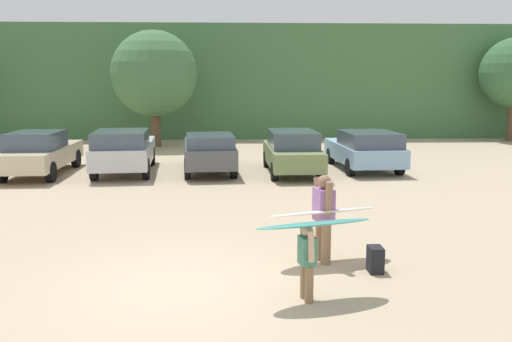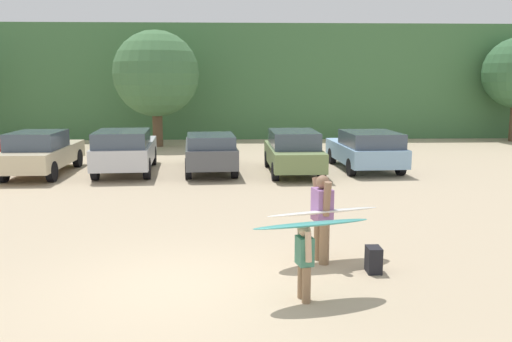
% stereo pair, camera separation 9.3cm
% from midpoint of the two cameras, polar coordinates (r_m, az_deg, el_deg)
% --- Properties ---
extents(ground_plane, '(120.00, 120.00, 0.00)m').
position_cam_midpoint_polar(ground_plane, '(9.19, -8.07, -11.64)').
color(ground_plane, tan).
extents(hillside_ridge, '(108.00, 12.00, 6.32)m').
position_cam_midpoint_polar(hillside_ridge, '(36.56, -3.78, 9.21)').
color(hillside_ridge, '#427042').
rests_on(hillside_ridge, ground_plane).
extents(tree_left, '(4.19, 4.19, 5.67)m').
position_cam_midpoint_polar(tree_left, '(27.72, -10.20, 9.85)').
color(tree_left, brown).
rests_on(tree_left, ground_plane).
extents(parked_car_champagne, '(1.81, 4.69, 1.54)m').
position_cam_midpoint_polar(parked_car_champagne, '(20.56, -21.21, 1.82)').
color(parked_car_champagne, beige).
rests_on(parked_car_champagne, ground_plane).
extents(parked_car_silver, '(2.24, 4.90, 1.58)m').
position_cam_midpoint_polar(parked_car_silver, '(20.03, -13.26, 2.17)').
color(parked_car_silver, silver).
rests_on(parked_car_silver, ground_plane).
extents(parked_car_dark_gray, '(2.08, 4.86, 1.43)m').
position_cam_midpoint_polar(parked_car_dark_gray, '(19.81, -4.65, 2.12)').
color(parked_car_dark_gray, '#4C4F54').
rests_on(parked_car_dark_gray, ground_plane).
extents(parked_car_olive_green, '(1.83, 4.42, 1.52)m').
position_cam_midpoint_polar(parked_car_olive_green, '(19.50, 4.01, 2.07)').
color(parked_car_olive_green, '#6B7F4C').
rests_on(parked_car_olive_green, ground_plane).
extents(parked_car_sky_blue, '(2.18, 4.45, 1.46)m').
position_cam_midpoint_polar(parked_car_sky_blue, '(20.59, 11.45, 2.23)').
color(parked_car_sky_blue, '#84ADD1').
rests_on(parked_car_sky_blue, ground_plane).
extents(person_adult, '(0.37, 0.75, 1.61)m').
position_cam_midpoint_polar(person_adult, '(10.03, 7.11, -4.37)').
color(person_adult, '#8C6B4C').
rests_on(person_adult, ground_plane).
extents(person_child, '(0.27, 0.50, 1.17)m').
position_cam_midpoint_polar(person_child, '(8.34, 5.35, -8.97)').
color(person_child, '#8C6B4C').
rests_on(person_child, ground_plane).
extents(surfboard_white, '(2.27, 1.23, 0.21)m').
position_cam_midpoint_polar(surfboard_white, '(10.05, 7.26, -4.21)').
color(surfboard_white, white).
extents(surfboard_teal, '(1.92, 1.01, 0.18)m').
position_cam_midpoint_polar(surfboard_teal, '(8.30, 6.08, -5.49)').
color(surfboard_teal, teal).
extents(backpack_dropped, '(0.24, 0.34, 0.45)m').
position_cam_midpoint_polar(backpack_dropped, '(9.83, 12.34, -8.95)').
color(backpack_dropped, black).
rests_on(backpack_dropped, ground_plane).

